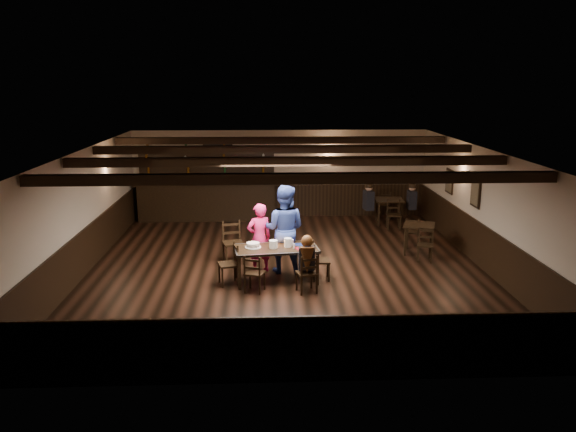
{
  "coord_description": "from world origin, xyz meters",
  "views": [
    {
      "loc": [
        -0.49,
        -12.21,
        4.21
      ],
      "look_at": [
        0.04,
        0.2,
        1.17
      ],
      "focal_mm": 35.0,
      "sensor_mm": 36.0,
      "label": 1
    }
  ],
  "objects_px": {
    "cake": "(253,245)",
    "chair_near_right": "(308,271)",
    "man_blue": "(284,229)",
    "bar_counter": "(207,196)",
    "dining_table": "(276,251)",
    "chair_near_left": "(254,271)",
    "woman_pink": "(259,238)"
  },
  "relations": [
    {
      "from": "man_blue",
      "to": "bar_counter",
      "type": "relative_size",
      "value": 0.46
    },
    {
      "from": "cake",
      "to": "dining_table",
      "type": "bearing_deg",
      "value": -2.87
    },
    {
      "from": "chair_near_left",
      "to": "cake",
      "type": "relative_size",
      "value": 2.31
    },
    {
      "from": "chair_near_left",
      "to": "woman_pink",
      "type": "bearing_deg",
      "value": 85.1
    },
    {
      "from": "woman_pink",
      "to": "bar_counter",
      "type": "distance_m",
      "value": 5.2
    },
    {
      "from": "chair_near_left",
      "to": "woman_pink",
      "type": "xyz_separation_m",
      "value": [
        0.11,
        1.29,
        0.32
      ]
    },
    {
      "from": "cake",
      "to": "bar_counter",
      "type": "distance_m",
      "value": 5.76
    },
    {
      "from": "dining_table",
      "to": "bar_counter",
      "type": "xyz_separation_m",
      "value": [
        -1.99,
        5.58,
        0.04
      ]
    },
    {
      "from": "bar_counter",
      "to": "chair_near_right",
      "type": "bearing_deg",
      "value": -67.53
    },
    {
      "from": "chair_near_right",
      "to": "woman_pink",
      "type": "height_order",
      "value": "woman_pink"
    },
    {
      "from": "dining_table",
      "to": "woman_pink",
      "type": "bearing_deg",
      "value": 119.14
    },
    {
      "from": "dining_table",
      "to": "cake",
      "type": "height_order",
      "value": "cake"
    },
    {
      "from": "dining_table",
      "to": "chair_near_right",
      "type": "relative_size",
      "value": 2.27
    },
    {
      "from": "man_blue",
      "to": "chair_near_left",
      "type": "bearing_deg",
      "value": 77.71
    },
    {
      "from": "cake",
      "to": "bar_counter",
      "type": "height_order",
      "value": "bar_counter"
    },
    {
      "from": "dining_table",
      "to": "chair_near_left",
      "type": "relative_size",
      "value": 2.34
    },
    {
      "from": "chair_near_right",
      "to": "man_blue",
      "type": "distance_m",
      "value": 1.5
    },
    {
      "from": "man_blue",
      "to": "cake",
      "type": "xyz_separation_m",
      "value": [
        -0.68,
        -0.6,
        -0.19
      ]
    },
    {
      "from": "chair_near_left",
      "to": "chair_near_right",
      "type": "relative_size",
      "value": 0.97
    },
    {
      "from": "dining_table",
      "to": "chair_near_left",
      "type": "height_order",
      "value": "chair_near_left"
    },
    {
      "from": "chair_near_right",
      "to": "cake",
      "type": "distance_m",
      "value": 1.37
    },
    {
      "from": "chair_near_left",
      "to": "man_blue",
      "type": "xyz_separation_m",
      "value": [
        0.66,
        1.27,
        0.53
      ]
    },
    {
      "from": "chair_near_right",
      "to": "bar_counter",
      "type": "height_order",
      "value": "bar_counter"
    },
    {
      "from": "chair_near_left",
      "to": "cake",
      "type": "bearing_deg",
      "value": 91.53
    },
    {
      "from": "cake",
      "to": "chair_near_right",
      "type": "bearing_deg",
      "value": -34.06
    },
    {
      "from": "dining_table",
      "to": "chair_near_right",
      "type": "xyz_separation_m",
      "value": [
        0.62,
        -0.72,
        -0.21
      ]
    },
    {
      "from": "man_blue",
      "to": "cake",
      "type": "bearing_deg",
      "value": 56.48
    },
    {
      "from": "chair_near_right",
      "to": "bar_counter",
      "type": "xyz_separation_m",
      "value": [
        -2.61,
        6.3,
        0.25
      ]
    },
    {
      "from": "dining_table",
      "to": "cake",
      "type": "xyz_separation_m",
      "value": [
        -0.49,
        0.02,
        0.12
      ]
    },
    {
      "from": "chair_near_left",
      "to": "chair_near_right",
      "type": "xyz_separation_m",
      "value": [
        1.09,
        -0.07,
        0.01
      ]
    },
    {
      "from": "chair_near_right",
      "to": "cake",
      "type": "bearing_deg",
      "value": 145.94
    },
    {
      "from": "chair_near_left",
      "to": "bar_counter",
      "type": "relative_size",
      "value": 0.18
    }
  ]
}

